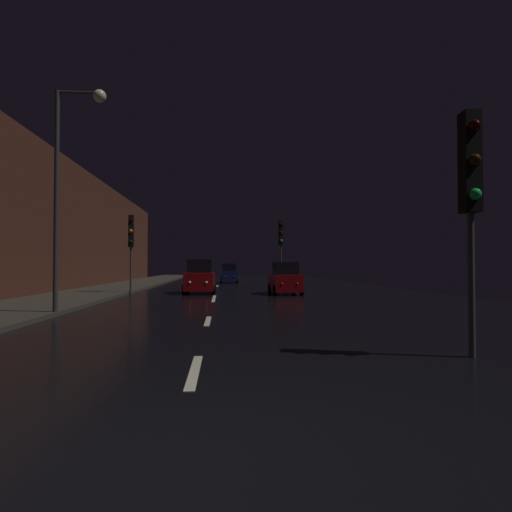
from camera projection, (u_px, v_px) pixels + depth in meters
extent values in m
cube|color=black|center=(216.00, 291.00, 28.16)|extent=(26.94, 84.00, 0.02)
cube|color=#38332B|center=(105.00, 290.00, 27.59)|extent=(4.40, 84.00, 0.15)
cube|color=#472319|center=(42.00, 220.00, 23.99)|extent=(0.80, 63.00, 8.64)
cube|color=beige|center=(194.00, 371.00, 6.74)|extent=(0.16, 2.20, 0.01)
cube|color=beige|center=(208.00, 321.00, 12.83)|extent=(0.16, 2.20, 0.01)
cube|color=beige|center=(213.00, 300.00, 20.50)|extent=(0.16, 2.20, 0.01)
cube|color=beige|center=(214.00, 297.00, 22.59)|extent=(0.16, 2.20, 0.01)
cube|color=beige|center=(217.00, 286.00, 34.60)|extent=(0.16, 2.20, 0.01)
cylinder|color=#38383A|center=(281.00, 266.00, 32.69)|extent=(0.12, 0.12, 3.31)
cube|color=black|center=(281.00, 233.00, 32.75)|extent=(0.34, 0.37, 1.90)
sphere|color=black|center=(281.00, 224.00, 32.59)|extent=(0.22, 0.22, 0.22)
sphere|color=black|center=(281.00, 233.00, 32.57)|extent=(0.22, 0.22, 0.22)
sphere|color=#19D84C|center=(281.00, 241.00, 32.56)|extent=(0.22, 0.22, 0.22)
cylinder|color=#38383A|center=(471.00, 285.00, 7.81)|extent=(0.12, 0.12, 2.69)
cube|color=black|center=(470.00, 162.00, 7.86)|extent=(0.33, 0.36, 1.90)
sphere|color=black|center=(474.00, 126.00, 7.69)|extent=(0.22, 0.22, 0.22)
sphere|color=black|center=(475.00, 160.00, 7.68)|extent=(0.22, 0.22, 0.22)
sphere|color=#19D84C|center=(475.00, 194.00, 7.66)|extent=(0.22, 0.22, 0.22)
cylinder|color=#38383A|center=(131.00, 271.00, 24.76)|extent=(0.12, 0.12, 2.79)
cube|color=black|center=(131.00, 231.00, 24.81)|extent=(0.35, 0.38, 1.90)
sphere|color=black|center=(131.00, 220.00, 24.66)|extent=(0.22, 0.22, 0.22)
sphere|color=orange|center=(131.00, 231.00, 24.64)|extent=(0.22, 0.22, 0.22)
sphere|color=black|center=(131.00, 242.00, 24.63)|extent=(0.22, 0.22, 0.22)
cylinder|color=#2D2D30|center=(56.00, 203.00, 14.17)|extent=(0.16, 0.16, 7.67)
cylinder|color=#2D2D30|center=(79.00, 92.00, 14.31)|extent=(1.40, 0.10, 0.10)
sphere|color=beige|center=(100.00, 96.00, 14.37)|extent=(0.44, 0.44, 0.44)
cube|color=maroon|center=(200.00, 281.00, 25.91)|extent=(1.72, 4.01, 1.05)
cube|color=black|center=(200.00, 266.00, 26.07)|extent=(1.46, 2.00, 0.80)
cylinder|color=black|center=(213.00, 289.00, 24.57)|extent=(0.21, 0.61, 0.61)
cylinder|color=black|center=(184.00, 289.00, 24.43)|extent=(0.21, 0.61, 0.61)
cylinder|color=black|center=(214.00, 287.00, 27.37)|extent=(0.21, 0.61, 0.61)
cylinder|color=black|center=(188.00, 287.00, 27.23)|extent=(0.21, 0.61, 0.61)
sphere|color=white|center=(206.00, 282.00, 23.99)|extent=(0.17, 0.17, 0.17)
sphere|color=white|center=(190.00, 282.00, 23.91)|extent=(0.17, 0.17, 0.17)
sphere|color=red|center=(209.00, 280.00, 27.91)|extent=(0.17, 0.17, 0.17)
sphere|color=red|center=(194.00, 280.00, 27.83)|extent=(0.17, 0.17, 0.17)
cube|color=#141E51|center=(229.00, 276.00, 41.55)|extent=(1.57, 3.67, 0.96)
cube|color=black|center=(229.00, 267.00, 41.44)|extent=(1.34, 1.83, 0.73)
cylinder|color=black|center=(221.00, 279.00, 42.76)|extent=(0.19, 0.56, 0.56)
cylinder|color=black|center=(236.00, 279.00, 42.88)|extent=(0.19, 0.56, 0.56)
cylinder|color=black|center=(221.00, 280.00, 40.20)|extent=(0.19, 0.56, 0.56)
cylinder|color=black|center=(237.00, 280.00, 40.32)|extent=(0.19, 0.56, 0.56)
sphere|color=slate|center=(225.00, 275.00, 43.31)|extent=(0.16, 0.16, 0.16)
sphere|color=slate|center=(233.00, 275.00, 43.38)|extent=(0.16, 0.16, 0.16)
sphere|color=red|center=(225.00, 276.00, 39.72)|extent=(0.16, 0.16, 0.16)
sphere|color=red|center=(234.00, 276.00, 39.79)|extent=(0.16, 0.16, 0.16)
cube|color=maroon|center=(285.00, 283.00, 25.15)|extent=(1.58, 3.68, 0.96)
cube|color=black|center=(285.00, 268.00, 25.04)|extent=(1.34, 1.84, 0.74)
cylinder|color=black|center=(270.00, 288.00, 26.36)|extent=(0.19, 0.56, 0.56)
cylinder|color=black|center=(294.00, 288.00, 26.48)|extent=(0.19, 0.56, 0.56)
cylinder|color=black|center=(275.00, 291.00, 23.79)|extent=(0.19, 0.56, 0.56)
cylinder|color=black|center=(302.00, 290.00, 23.91)|extent=(0.19, 0.56, 0.56)
sphere|color=slate|center=(274.00, 281.00, 26.91)|extent=(0.16, 0.16, 0.16)
sphere|color=slate|center=(287.00, 281.00, 26.98)|extent=(0.16, 0.16, 0.16)
sphere|color=red|center=(282.00, 284.00, 23.31)|extent=(0.16, 0.16, 0.16)
sphere|color=red|center=(297.00, 284.00, 23.38)|extent=(0.16, 0.16, 0.16)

